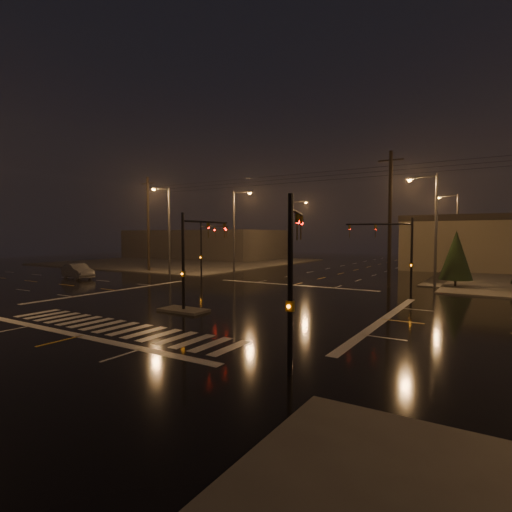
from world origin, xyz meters
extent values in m
plane|color=black|center=(0.00, 0.00, 0.00)|extent=(140.00, 140.00, 0.00)
cube|color=#494641|center=(-30.00, 30.00, 0.06)|extent=(36.00, 36.00, 0.12)
cube|color=#494641|center=(0.00, -4.00, 0.07)|extent=(3.00, 1.60, 0.15)
cube|color=beige|center=(0.00, -9.00, 0.01)|extent=(15.00, 2.60, 0.01)
cube|color=beige|center=(0.00, -11.00, 0.01)|extent=(16.00, 0.50, 0.01)
cube|color=beige|center=(0.00, 11.00, 0.01)|extent=(16.00, 0.50, 0.01)
cube|color=#3D3936|center=(-35.00, 42.00, 2.80)|extent=(30.00, 18.00, 5.60)
cylinder|color=black|center=(0.00, -4.00, 3.00)|extent=(0.18, 0.18, 6.00)
cylinder|color=black|center=(0.00, -1.75, 5.50)|extent=(0.12, 4.50, 0.12)
imported|color=#594707|center=(0.00, 0.27, 5.45)|extent=(0.16, 0.20, 1.00)
cube|color=#594707|center=(0.00, -4.00, 2.30)|extent=(0.25, 0.18, 0.35)
cylinder|color=black|center=(10.50, 10.50, 3.00)|extent=(0.18, 0.18, 6.00)
cylinder|color=black|center=(8.15, 9.64, 5.50)|extent=(4.74, 1.82, 0.12)
imported|color=#594707|center=(6.04, 8.88, 5.45)|extent=(0.24, 0.22, 1.00)
cube|color=#594707|center=(10.50, 10.50, 2.30)|extent=(0.25, 0.18, 0.35)
cylinder|color=black|center=(-10.50, 10.50, 3.00)|extent=(0.18, 0.18, 6.00)
cylinder|color=black|center=(-8.15, 9.64, 5.50)|extent=(4.74, 1.82, 0.12)
imported|color=#594707|center=(-6.04, 8.88, 5.45)|extent=(0.24, 0.22, 1.00)
cube|color=#594707|center=(-10.50, 10.50, 2.30)|extent=(0.25, 0.18, 0.35)
cylinder|color=black|center=(10.50, -10.50, 3.00)|extent=(0.18, 0.18, 6.00)
cylinder|color=black|center=(9.82, -8.62, 5.50)|extent=(1.48, 3.80, 0.12)
imported|color=#594707|center=(9.20, -6.93, 5.45)|extent=(0.22, 0.24, 1.00)
cube|color=#594707|center=(10.50, -10.50, 2.30)|extent=(0.25, 0.18, 0.35)
cylinder|color=#38383A|center=(-11.50, 18.00, 5.00)|extent=(0.24, 0.24, 10.00)
cylinder|color=#38383A|center=(-10.30, 18.00, 9.80)|extent=(2.40, 0.14, 0.14)
cube|color=#38383A|center=(-9.20, 18.00, 9.75)|extent=(0.70, 0.30, 0.18)
sphere|color=orange|center=(-9.20, 18.00, 9.62)|extent=(0.32, 0.32, 0.32)
cylinder|color=#38383A|center=(-11.50, 34.00, 5.00)|extent=(0.24, 0.24, 10.00)
cylinder|color=#38383A|center=(-10.30, 34.00, 9.80)|extent=(2.40, 0.14, 0.14)
cube|color=#38383A|center=(-9.20, 34.00, 9.75)|extent=(0.70, 0.30, 0.18)
sphere|color=orange|center=(-9.20, 34.00, 9.62)|extent=(0.32, 0.32, 0.32)
cylinder|color=#38383A|center=(11.50, 16.00, 5.00)|extent=(0.24, 0.24, 10.00)
cylinder|color=#38383A|center=(10.30, 16.00, 9.80)|extent=(2.40, 0.14, 0.14)
cube|color=#38383A|center=(9.20, 16.00, 9.75)|extent=(0.70, 0.30, 0.18)
sphere|color=orange|center=(9.20, 16.00, 9.62)|extent=(0.32, 0.32, 0.32)
cylinder|color=#38383A|center=(11.50, 36.00, 5.00)|extent=(0.24, 0.24, 10.00)
cylinder|color=#38383A|center=(10.30, 36.00, 9.80)|extent=(2.40, 0.14, 0.14)
cube|color=#38383A|center=(9.20, 36.00, 9.75)|extent=(0.70, 0.30, 0.18)
sphere|color=orange|center=(9.20, 36.00, 9.62)|extent=(0.32, 0.32, 0.32)
cylinder|color=#38383A|center=(-16.00, 11.50, 5.00)|extent=(0.24, 0.24, 10.00)
cylinder|color=#38383A|center=(-16.00, 10.30, 9.80)|extent=(0.14, 2.40, 0.14)
cube|color=#38383A|center=(-16.00, 9.20, 9.75)|extent=(0.30, 0.70, 0.18)
sphere|color=orange|center=(-16.00, 9.20, 9.62)|extent=(0.32, 0.32, 0.32)
cylinder|color=black|center=(-22.00, 14.00, 6.00)|extent=(0.32, 0.32, 12.00)
cube|color=black|center=(-22.00, 14.00, 11.20)|extent=(2.20, 0.12, 0.12)
cylinder|color=black|center=(8.00, 14.00, 6.00)|extent=(0.32, 0.32, 12.00)
cube|color=black|center=(8.00, 14.00, 11.20)|extent=(2.20, 0.12, 0.12)
cylinder|color=black|center=(13.05, 17.06, 0.35)|extent=(0.18, 0.18, 0.70)
cone|color=black|center=(13.05, 17.06, 2.88)|extent=(2.79, 2.79, 4.36)
imported|color=#5B5D63|center=(-22.12, 3.99, 0.80)|extent=(5.11, 2.68, 1.60)
camera|label=1|loc=(16.38, -22.23, 4.64)|focal=28.00mm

